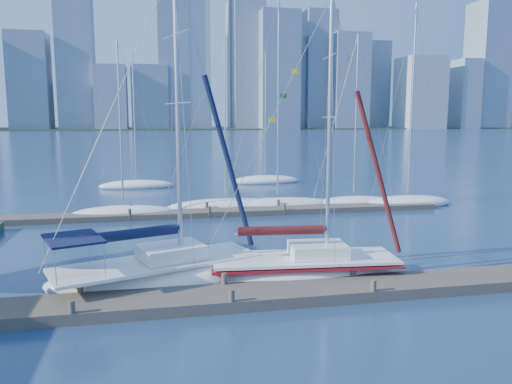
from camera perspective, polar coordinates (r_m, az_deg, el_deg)
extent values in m
plane|color=navy|center=(17.81, -3.23, -12.57)|extent=(700.00, 700.00, 0.00)
cube|color=#4A4136|center=(17.74, -3.24, -11.97)|extent=(26.00, 2.00, 0.40)
cube|color=#4A4136|center=(33.34, -3.79, -2.34)|extent=(30.00, 1.80, 0.36)
cube|color=#38472D|center=(336.54, -11.16, 7.12)|extent=(800.00, 100.00, 1.50)
ellipsoid|color=white|center=(19.78, -11.19, -9.81)|extent=(8.80, 5.38, 1.47)
cube|color=white|center=(19.58, -11.25, -7.91)|extent=(8.14, 4.97, 0.12)
cube|color=white|center=(19.68, -9.66, -6.74)|extent=(2.81, 2.46, 0.54)
cylinder|color=silver|center=(19.16, -8.93, 8.37)|extent=(0.18, 0.18, 10.83)
cylinder|color=silver|center=(18.99, -14.20, -5.00)|extent=(3.76, 1.42, 0.10)
cylinder|color=black|center=(18.97, -14.21, -4.71)|extent=(3.56, 1.59, 0.39)
cube|color=black|center=(18.49, -20.19, -5.00)|extent=(2.44, 2.78, 0.08)
ellipsoid|color=white|center=(20.30, 5.50, -9.26)|extent=(8.03, 3.23, 1.38)
cube|color=white|center=(20.11, 5.53, -7.51)|extent=(7.44, 2.97, 0.11)
cube|color=white|center=(20.15, 7.08, -6.56)|extent=(2.34, 1.85, 0.50)
cylinder|color=silver|center=(19.57, 8.38, 6.99)|extent=(0.17, 0.17, 10.01)
cylinder|color=silver|center=(19.68, 2.88, -4.67)|extent=(3.71, 0.41, 0.09)
cylinder|color=#470F15|center=(19.66, 2.89, -4.41)|extent=(3.44, 0.66, 0.37)
cube|color=maroon|center=(20.16, 5.52, -7.94)|extent=(7.61, 3.09, 0.09)
ellipsoid|color=white|center=(33.92, -14.88, -2.39)|extent=(7.14, 4.07, 1.08)
cylinder|color=silver|center=(33.35, -15.26, 7.64)|extent=(0.12, 0.12, 10.26)
ellipsoid|color=white|center=(35.33, -3.43, -1.67)|extent=(8.59, 2.84, 1.17)
cylinder|color=silver|center=(34.79, -3.52, 8.59)|extent=(0.13, 0.13, 10.88)
ellipsoid|color=white|center=(35.84, 2.48, -1.54)|extent=(8.79, 5.10, 1.12)
cylinder|color=silver|center=(35.34, 2.56, 10.56)|extent=(0.12, 0.12, 13.40)
ellipsoid|color=white|center=(37.52, 11.08, -1.26)|extent=(6.43, 2.56, 1.05)
cylinder|color=silver|center=(37.01, 11.36, 8.63)|extent=(0.11, 0.11, 11.36)
ellipsoid|color=white|center=(38.49, 16.94, -1.20)|extent=(7.15, 3.98, 1.13)
cylinder|color=silver|center=(38.02, 17.43, 10.01)|extent=(0.12, 0.12, 13.35)
ellipsoid|color=white|center=(47.68, -13.47, 0.70)|extent=(7.15, 4.26, 1.09)
cylinder|color=silver|center=(47.28, -13.74, 8.45)|extent=(0.12, 0.12, 11.28)
ellipsoid|color=white|center=(49.91, 1.07, 1.28)|extent=(6.88, 2.55, 1.15)
cylinder|color=silver|center=(49.53, 1.10, 8.90)|extent=(0.13, 0.13, 11.57)
cube|color=slate|center=(312.03, -24.43, 11.39)|extent=(21.03, 17.63, 53.68)
cube|color=#92A2B0|center=(329.25, -19.67, 10.04)|extent=(15.45, 17.61, 37.55)
cube|color=gray|center=(302.55, -16.20, 10.28)|extent=(17.62, 19.81, 36.42)
cube|color=slate|center=(303.40, -12.02, 10.48)|extent=(20.94, 16.86, 37.00)
cube|color=#92A2B0|center=(309.43, -7.25, 15.69)|extent=(19.94, 14.99, 92.35)
cube|color=gray|center=(327.35, -1.93, 14.13)|extent=(14.73, 17.46, 78.57)
cube|color=slate|center=(305.24, 2.55, 13.62)|extent=(22.77, 18.95, 68.74)
cube|color=#92A2B0|center=(325.73, 5.41, 12.16)|extent=(15.46, 17.11, 56.24)
cube|color=gray|center=(319.55, 10.50, 12.25)|extent=(21.61, 18.80, 57.62)
cube|color=slate|center=(359.30, 13.41, 11.74)|extent=(15.11, 17.52, 57.86)
cube|color=#92A2B0|center=(339.44, 18.23, 10.65)|extent=(25.44, 23.94, 44.64)
cube|color=gray|center=(355.42, 22.55, 10.24)|extent=(13.76, 21.38, 43.81)
cube|color=slate|center=(370.36, 25.00, 12.90)|extent=(21.97, 23.60, 81.14)
cube|color=#92A2B0|center=(401.52, 26.47, 11.32)|extent=(16.56, 17.08, 66.12)
cube|color=slate|center=(312.56, -20.00, 15.99)|extent=(19.78, 18.00, 101.00)
cube|color=slate|center=(308.70, -9.42, 14.74)|extent=(17.70, 18.00, 82.50)
cube|color=slate|center=(315.34, -0.90, 16.97)|extent=(18.84, 18.00, 107.09)
cube|color=slate|center=(324.47, 7.17, 13.56)|extent=(19.07, 18.00, 72.25)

